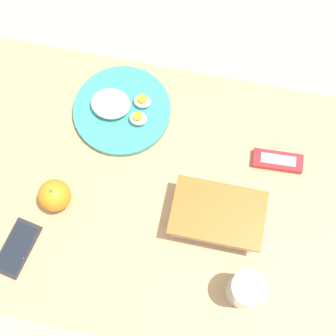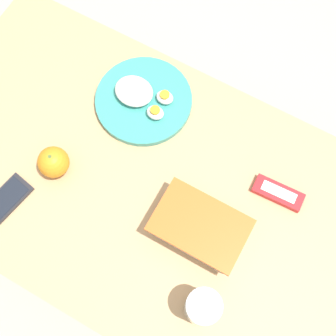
{
  "view_description": "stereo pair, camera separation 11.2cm",
  "coord_description": "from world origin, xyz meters",
  "px_view_note": "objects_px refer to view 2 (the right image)",
  "views": [
    {
      "loc": [
        -0.09,
        0.3,
        1.81
      ],
      "look_at": [
        -0.02,
        -0.06,
        0.75
      ],
      "focal_mm": 50.0,
      "sensor_mm": 36.0,
      "label": 1
    },
    {
      "loc": [
        -0.2,
        0.26,
        1.81
      ],
      "look_at": [
        -0.02,
        -0.06,
        0.75
      ],
      "focal_mm": 50.0,
      "sensor_mm": 36.0,
      "label": 2
    }
  ],
  "objects_px": {
    "orange_fruit": "(53,162)",
    "rice_plate": "(143,99)",
    "cell_phone": "(5,200)",
    "food_container": "(200,228)",
    "candy_bar": "(278,193)",
    "drinking_glass": "(203,307)"
  },
  "relations": [
    {
      "from": "orange_fruit",
      "to": "rice_plate",
      "type": "distance_m",
      "value": 0.28
    },
    {
      "from": "orange_fruit",
      "to": "cell_phone",
      "type": "xyz_separation_m",
      "value": [
        0.06,
        0.13,
        -0.03
      ]
    },
    {
      "from": "food_container",
      "to": "cell_phone",
      "type": "distance_m",
      "value": 0.47
    },
    {
      "from": "orange_fruit",
      "to": "candy_bar",
      "type": "distance_m",
      "value": 0.54
    },
    {
      "from": "food_container",
      "to": "drinking_glass",
      "type": "bearing_deg",
      "value": 119.39
    },
    {
      "from": "orange_fruit",
      "to": "cell_phone",
      "type": "height_order",
      "value": "orange_fruit"
    },
    {
      "from": "rice_plate",
      "to": "orange_fruit",
      "type": "bearing_deg",
      "value": 69.88
    },
    {
      "from": "candy_bar",
      "to": "drinking_glass",
      "type": "relative_size",
      "value": 1.08
    },
    {
      "from": "orange_fruit",
      "to": "candy_bar",
      "type": "bearing_deg",
      "value": -158.15
    },
    {
      "from": "rice_plate",
      "to": "drinking_glass",
      "type": "height_order",
      "value": "drinking_glass"
    },
    {
      "from": "food_container",
      "to": "orange_fruit",
      "type": "relative_size",
      "value": 2.75
    },
    {
      "from": "food_container",
      "to": "rice_plate",
      "type": "xyz_separation_m",
      "value": [
        0.28,
        -0.23,
        -0.02
      ]
    },
    {
      "from": "rice_plate",
      "to": "drinking_glass",
      "type": "relative_size",
      "value": 2.18
    },
    {
      "from": "drinking_glass",
      "to": "food_container",
      "type": "bearing_deg",
      "value": -60.61
    },
    {
      "from": "food_container",
      "to": "candy_bar",
      "type": "relative_size",
      "value": 1.7
    },
    {
      "from": "rice_plate",
      "to": "candy_bar",
      "type": "relative_size",
      "value": 2.02
    },
    {
      "from": "rice_plate",
      "to": "cell_phone",
      "type": "height_order",
      "value": "rice_plate"
    },
    {
      "from": "food_container",
      "to": "rice_plate",
      "type": "height_order",
      "value": "food_container"
    },
    {
      "from": "rice_plate",
      "to": "drinking_glass",
      "type": "bearing_deg",
      "value": 134.11
    },
    {
      "from": "food_container",
      "to": "orange_fruit",
      "type": "bearing_deg",
      "value": 4.48
    },
    {
      "from": "drinking_glass",
      "to": "candy_bar",
      "type": "bearing_deg",
      "value": -96.68
    },
    {
      "from": "candy_bar",
      "to": "rice_plate",
      "type": "bearing_deg",
      "value": -8.0
    }
  ]
}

